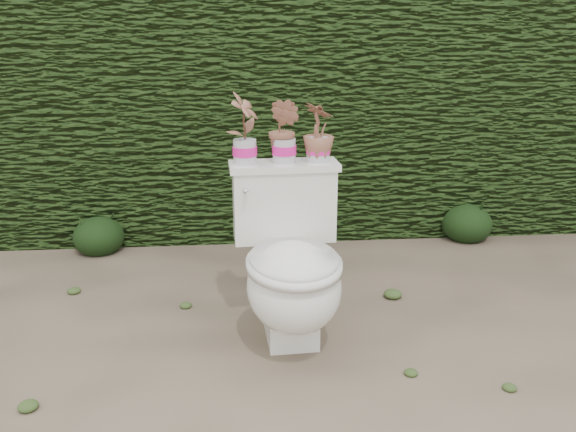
{
  "coord_description": "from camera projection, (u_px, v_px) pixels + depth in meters",
  "views": [
    {
      "loc": [
        -0.28,
        -2.65,
        1.39
      ],
      "look_at": [
        -0.05,
        -0.03,
        0.55
      ],
      "focal_mm": 38.0,
      "sensor_mm": 36.0,
      "label": 1
    }
  ],
  "objects": [
    {
      "name": "liriope_clump_1",
      "position": [
        98.0,
        232.0,
        3.82
      ],
      "size": [
        0.31,
        0.31,
        0.25
      ],
      "primitive_type": "ellipsoid",
      "color": "black",
      "rests_on": "ground"
    },
    {
      "name": "liriope_clump_2",
      "position": [
        290.0,
        229.0,
        3.89
      ],
      "size": [
        0.31,
        0.31,
        0.25
      ],
      "primitive_type": "ellipsoid",
      "color": "black",
      "rests_on": "ground"
    },
    {
      "name": "toilet",
      "position": [
        291.0,
        268.0,
        2.68
      ],
      "size": [
        0.51,
        0.7,
        0.78
      ],
      "rotation": [
        0.0,
        0.0,
        0.05
      ],
      "color": "white",
      "rests_on": "ground"
    },
    {
      "name": "ground",
      "position": [
        298.0,
        321.0,
        2.96
      ],
      "size": [
        60.0,
        60.0,
        0.0
      ],
      "primitive_type": "plane",
      "color": "#827059",
      "rests_on": "ground"
    },
    {
      "name": "liriope_clump_3",
      "position": [
        467.0,
        220.0,
        4.05
      ],
      "size": [
        0.33,
        0.33,
        0.26
      ],
      "primitive_type": "ellipsoid",
      "color": "black",
      "rests_on": "ground"
    },
    {
      "name": "potted_plant_left",
      "position": [
        244.0,
        130.0,
        2.71
      ],
      "size": [
        0.17,
        0.19,
        0.31
      ],
      "primitive_type": "imported",
      "rotation": [
        0.0,
        0.0,
        1.06
      ],
      "color": "#346920",
      "rests_on": "toilet"
    },
    {
      "name": "hedge",
      "position": [
        275.0,
        110.0,
        4.23
      ],
      "size": [
        8.0,
        1.0,
        1.6
      ],
      "primitive_type": "cube",
      "color": "#2C4717",
      "rests_on": "ground"
    },
    {
      "name": "potted_plant_center",
      "position": [
        284.0,
        132.0,
        2.74
      ],
      "size": [
        0.19,
        0.2,
        0.28
      ],
      "primitive_type": "imported",
      "rotation": [
        0.0,
        0.0,
        5.46
      ],
      "color": "#346920",
      "rests_on": "toilet"
    },
    {
      "name": "potted_plant_right",
      "position": [
        318.0,
        134.0,
        2.76
      ],
      "size": [
        0.2,
        0.2,
        0.25
      ],
      "primitive_type": "imported",
      "rotation": [
        0.0,
        0.0,
        2.22
      ],
      "color": "#346920",
      "rests_on": "toilet"
    }
  ]
}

